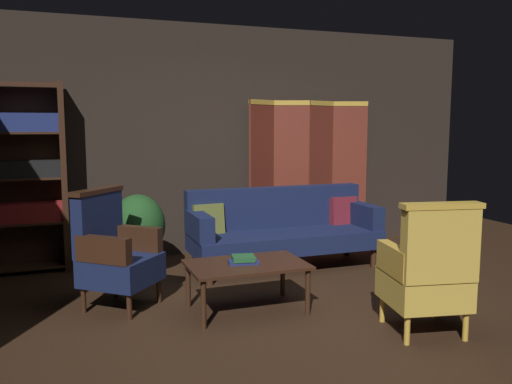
{
  "coord_description": "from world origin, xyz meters",
  "views": [
    {
      "loc": [
        -1.73,
        -3.94,
        1.59
      ],
      "look_at": [
        0.0,
        0.8,
        0.95
      ],
      "focal_mm": 37.15,
      "sensor_mm": 36.0,
      "label": 1
    }
  ],
  "objects_px": {
    "potted_plant": "(138,229)",
    "bookshelf": "(22,175)",
    "folding_screen": "(306,172)",
    "armchair_wing_left": "(114,252)",
    "armchair_gilt_accent": "(428,272)",
    "book_navy_cloth": "(243,262)",
    "coffee_table": "(247,268)",
    "book_green_cloth": "(243,258)",
    "velvet_couch": "(282,227)"
  },
  "relations": [
    {
      "from": "potted_plant",
      "to": "bookshelf",
      "type": "bearing_deg",
      "value": 154.2
    },
    {
      "from": "folding_screen",
      "to": "armchair_wing_left",
      "type": "xyz_separation_m",
      "value": [
        -2.59,
        -1.57,
        -0.5
      ]
    },
    {
      "from": "armchair_gilt_accent",
      "to": "potted_plant",
      "type": "xyz_separation_m",
      "value": [
        -1.84,
        2.39,
        0.01
      ]
    },
    {
      "from": "armchair_wing_left",
      "to": "potted_plant",
      "type": "bearing_deg",
      "value": 70.61
    },
    {
      "from": "armchair_wing_left",
      "to": "book_navy_cloth",
      "type": "relative_size",
      "value": 4.15
    },
    {
      "from": "folding_screen",
      "to": "bookshelf",
      "type": "xyz_separation_m",
      "value": [
        -3.39,
        -0.09,
        0.08
      ]
    },
    {
      "from": "bookshelf",
      "to": "coffee_table",
      "type": "relative_size",
      "value": 2.05
    },
    {
      "from": "coffee_table",
      "to": "book_navy_cloth",
      "type": "relative_size",
      "value": 3.99
    },
    {
      "from": "potted_plant",
      "to": "armchair_wing_left",
      "type": "bearing_deg",
      "value": -109.39
    },
    {
      "from": "book_navy_cloth",
      "to": "book_green_cloth",
      "type": "distance_m",
      "value": 0.03
    },
    {
      "from": "armchair_wing_left",
      "to": "book_green_cloth",
      "type": "bearing_deg",
      "value": -25.98
    },
    {
      "from": "armchair_gilt_accent",
      "to": "armchair_wing_left",
      "type": "bearing_deg",
      "value": 146.14
    },
    {
      "from": "coffee_table",
      "to": "book_navy_cloth",
      "type": "xyz_separation_m",
      "value": [
        -0.03,
        0.0,
        0.06
      ]
    },
    {
      "from": "coffee_table",
      "to": "armchair_wing_left",
      "type": "xyz_separation_m",
      "value": [
        -1.05,
        0.5,
        0.12
      ]
    },
    {
      "from": "book_green_cloth",
      "to": "velvet_couch",
      "type": "bearing_deg",
      "value": 54.55
    },
    {
      "from": "armchair_wing_left",
      "to": "potted_plant",
      "type": "distance_m",
      "value": 0.99
    },
    {
      "from": "coffee_table",
      "to": "armchair_gilt_accent",
      "type": "xyz_separation_m",
      "value": [
        1.12,
        -0.96,
        0.12
      ]
    },
    {
      "from": "velvet_couch",
      "to": "book_navy_cloth",
      "type": "distance_m",
      "value": 1.51
    },
    {
      "from": "velvet_couch",
      "to": "book_navy_cloth",
      "type": "relative_size",
      "value": 8.45
    },
    {
      "from": "book_navy_cloth",
      "to": "book_green_cloth",
      "type": "xyz_separation_m",
      "value": [
        0.0,
        0.0,
        0.03
      ]
    },
    {
      "from": "armchair_wing_left",
      "to": "book_navy_cloth",
      "type": "distance_m",
      "value": 1.14
    },
    {
      "from": "folding_screen",
      "to": "velvet_couch",
      "type": "xyz_separation_m",
      "value": [
        -0.69,
        -0.84,
        -0.53
      ]
    },
    {
      "from": "velvet_couch",
      "to": "bookshelf",
      "type": "bearing_deg",
      "value": 164.62
    },
    {
      "from": "coffee_table",
      "to": "armchair_wing_left",
      "type": "height_order",
      "value": "armchair_wing_left"
    },
    {
      "from": "bookshelf",
      "to": "coffee_table",
      "type": "distance_m",
      "value": 2.8
    },
    {
      "from": "bookshelf",
      "to": "velvet_couch",
      "type": "height_order",
      "value": "bookshelf"
    },
    {
      "from": "folding_screen",
      "to": "armchair_wing_left",
      "type": "height_order",
      "value": "folding_screen"
    },
    {
      "from": "velvet_couch",
      "to": "coffee_table",
      "type": "xyz_separation_m",
      "value": [
        -0.85,
        -1.23,
        -0.08
      ]
    },
    {
      "from": "coffee_table",
      "to": "potted_plant",
      "type": "xyz_separation_m",
      "value": [
        -0.72,
        1.43,
        0.13
      ]
    },
    {
      "from": "bookshelf",
      "to": "potted_plant",
      "type": "distance_m",
      "value": 1.38
    },
    {
      "from": "bookshelf",
      "to": "potted_plant",
      "type": "bearing_deg",
      "value": -25.8
    },
    {
      "from": "folding_screen",
      "to": "armchair_wing_left",
      "type": "relative_size",
      "value": 1.83
    },
    {
      "from": "velvet_couch",
      "to": "potted_plant",
      "type": "relative_size",
      "value": 2.45
    },
    {
      "from": "armchair_gilt_accent",
      "to": "bookshelf",
      "type": "bearing_deg",
      "value": 135.4
    },
    {
      "from": "armchair_gilt_accent",
      "to": "potted_plant",
      "type": "distance_m",
      "value": 3.01
    },
    {
      "from": "bookshelf",
      "to": "book_green_cloth",
      "type": "height_order",
      "value": "bookshelf"
    },
    {
      "from": "coffee_table",
      "to": "potted_plant",
      "type": "distance_m",
      "value": 1.61
    },
    {
      "from": "armchair_wing_left",
      "to": "folding_screen",
      "type": "bearing_deg",
      "value": 31.23
    },
    {
      "from": "velvet_couch",
      "to": "potted_plant",
      "type": "distance_m",
      "value": 1.58
    },
    {
      "from": "book_navy_cloth",
      "to": "armchair_wing_left",
      "type": "bearing_deg",
      "value": 154.02
    },
    {
      "from": "book_green_cloth",
      "to": "folding_screen",
      "type": "bearing_deg",
      "value": 52.77
    },
    {
      "from": "armchair_wing_left",
      "to": "potted_plant",
      "type": "xyz_separation_m",
      "value": [
        0.33,
        0.93,
        0.01
      ]
    },
    {
      "from": "folding_screen",
      "to": "velvet_couch",
      "type": "distance_m",
      "value": 1.21
    },
    {
      "from": "folding_screen",
      "to": "book_green_cloth",
      "type": "relative_size",
      "value": 10.15
    },
    {
      "from": "folding_screen",
      "to": "book_green_cloth",
      "type": "distance_m",
      "value": 2.65
    },
    {
      "from": "armchair_gilt_accent",
      "to": "book_navy_cloth",
      "type": "height_order",
      "value": "armchair_gilt_accent"
    },
    {
      "from": "book_green_cloth",
      "to": "book_navy_cloth",
      "type": "bearing_deg",
      "value": 0.0
    },
    {
      "from": "velvet_couch",
      "to": "coffee_table",
      "type": "relative_size",
      "value": 2.12
    },
    {
      "from": "bookshelf",
      "to": "armchair_gilt_accent",
      "type": "xyz_separation_m",
      "value": [
        2.97,
        -2.93,
        -0.58
      ]
    },
    {
      "from": "armchair_gilt_accent",
      "to": "book_green_cloth",
      "type": "relative_size",
      "value": 5.56
    }
  ]
}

